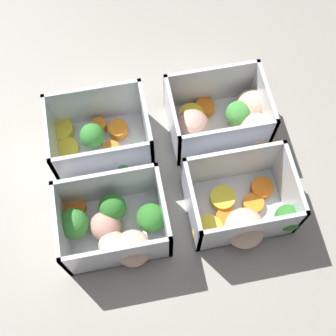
# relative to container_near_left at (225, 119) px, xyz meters

# --- Properties ---
(ground_plane) EXTENTS (4.00, 4.00, 0.00)m
(ground_plane) POSITION_rel_container_near_left_xyz_m (0.09, 0.06, -0.03)
(ground_plane) COLOR gray
(container_near_left) EXTENTS (0.15, 0.10, 0.08)m
(container_near_left) POSITION_rel_container_near_left_xyz_m (0.00, 0.00, 0.00)
(container_near_left) COLOR silver
(container_near_left) RESTS_ON ground_plane
(container_near_right) EXTENTS (0.14, 0.10, 0.08)m
(container_near_right) POSITION_rel_container_near_left_xyz_m (0.17, -0.00, -0.00)
(container_near_right) COLOR silver
(container_near_right) RESTS_ON ground_plane
(container_far_left) EXTENTS (0.14, 0.12, 0.08)m
(container_far_left) POSITION_rel_container_near_left_xyz_m (0.01, 0.13, -0.00)
(container_far_left) COLOR silver
(container_far_left) RESTS_ON ground_plane
(container_far_right) EXTENTS (0.13, 0.12, 0.08)m
(container_far_right) POSITION_rel_container_near_left_xyz_m (0.17, 0.12, 0.00)
(container_far_right) COLOR silver
(container_far_right) RESTS_ON ground_plane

